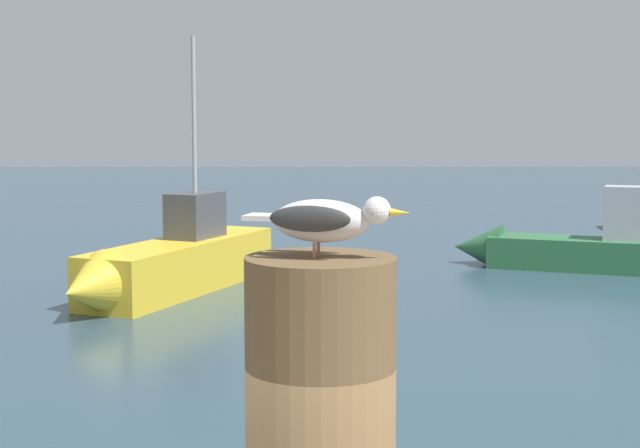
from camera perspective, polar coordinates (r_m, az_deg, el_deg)
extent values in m
cylinder|color=tan|center=(2.18, -0.34, -1.61)|extent=(0.01, 0.01, 0.04)
cylinder|color=tan|center=(2.21, -0.09, -1.49)|extent=(0.01, 0.01, 0.04)
ellipsoid|color=silver|center=(2.18, 0.04, 0.20)|extent=(0.25, 0.15, 0.10)
sphere|color=silver|center=(2.15, 3.45, 0.83)|extent=(0.06, 0.06, 0.06)
cone|color=gold|center=(2.14, 4.88, 0.68)|extent=(0.05, 0.03, 0.02)
cube|color=silver|center=(2.23, -3.57, 0.43)|extent=(0.09, 0.10, 0.01)
ellipsoid|color=#313131|center=(2.13, -0.63, 0.32)|extent=(0.19, 0.08, 0.06)
ellipsoid|color=#313131|center=(2.24, 0.17, 0.61)|extent=(0.19, 0.08, 0.06)
cube|color=yellow|center=(17.33, -8.33, -2.49)|extent=(3.05, 5.08, 0.91)
cone|color=yellow|center=(15.02, -13.82, -3.78)|extent=(1.42, 1.42, 1.09)
cube|color=#47474C|center=(17.66, -7.52, 0.54)|extent=(1.08, 1.33, 0.84)
cylinder|color=#A5A5A8|center=(17.58, -7.61, 6.53)|extent=(0.08, 0.08, 2.85)
cube|color=#2D6B3D|center=(20.26, 16.14, -1.78)|extent=(4.35, 2.55, 0.65)
cone|color=#2D6B3D|center=(20.56, 9.48, -1.41)|extent=(1.31, 1.31, 1.02)
cube|color=#B2B2B7|center=(20.12, 18.18, 0.61)|extent=(1.16, 0.95, 1.10)
cone|color=gray|center=(25.04, 17.31, -0.22)|extent=(1.34, 1.34, 0.97)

